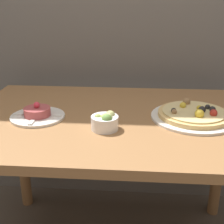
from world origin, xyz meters
TOP-DOWN VIEW (x-y plane):
  - dining_table at (0.00, 0.41)m, footprint 1.22×0.82m
  - pizza_plate at (0.32, 0.41)m, footprint 0.34×0.34m
  - tartare_plate at (-0.30, 0.37)m, footprint 0.22×0.22m
  - small_bowl at (-0.02, 0.28)m, footprint 0.10×0.10m

SIDE VIEW (x-z plane):
  - dining_table at x=0.00m, z-range 0.26..0.99m
  - tartare_plate at x=-0.30m, z-range 0.70..0.77m
  - pizza_plate at x=0.32m, z-range 0.71..0.77m
  - small_bowl at x=-0.02m, z-range 0.72..0.79m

